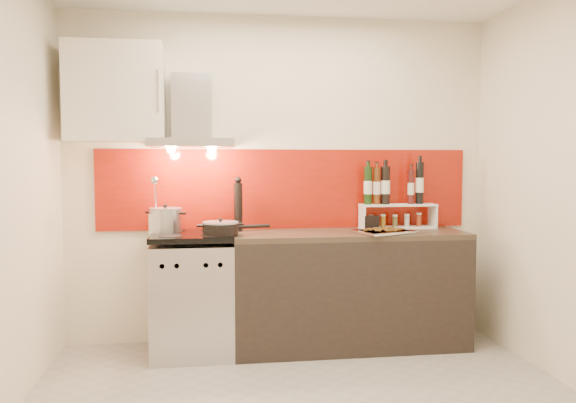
{
  "coord_description": "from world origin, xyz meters",
  "views": [
    {
      "loc": [
        -0.57,
        -3.11,
        1.44
      ],
      "look_at": [
        0.0,
        0.95,
        1.15
      ],
      "focal_mm": 35.0,
      "sensor_mm": 36.0,
      "label": 1
    }
  ],
  "objects": [
    {
      "name": "caddy_box",
      "position": [
        0.7,
        1.2,
        0.96
      ],
      "size": [
        0.13,
        0.07,
        0.11
      ],
      "primitive_type": "cube",
      "rotation": [
        0.0,
        0.0,
        0.11
      ],
      "color": "black",
      "rests_on": "counter"
    },
    {
      "name": "baking_tray",
      "position": [
        0.74,
        0.97,
        0.92
      ],
      "size": [
        0.5,
        0.45,
        0.03
      ],
      "color": "silver",
      "rests_on": "counter"
    },
    {
      "name": "backsplash",
      "position": [
        0.05,
        1.39,
        1.22
      ],
      "size": [
        3.0,
        0.02,
        0.64
      ],
      "primitive_type": "cube",
      "color": "maroon",
      "rests_on": "back_wall"
    },
    {
      "name": "upper_cabinet",
      "position": [
        -1.25,
        1.22,
        1.95
      ],
      "size": [
        0.7,
        0.35,
        0.72
      ],
      "primitive_type": "cube",
      "color": "silver",
      "rests_on": "back_wall"
    },
    {
      "name": "back_wall",
      "position": [
        0.0,
        1.4,
        1.3
      ],
      "size": [
        3.4,
        0.02,
        2.6
      ],
      "primitive_type": "cube",
      "color": "silver",
      "rests_on": "ground"
    },
    {
      "name": "counter",
      "position": [
        0.5,
        1.1,
        0.45
      ],
      "size": [
        1.8,
        0.6,
        0.9
      ],
      "color": "black",
      "rests_on": "ground"
    },
    {
      "name": "saute_pan",
      "position": [
        -0.49,
        0.99,
        0.96
      ],
      "size": [
        0.51,
        0.27,
        0.12
      ],
      "color": "black",
      "rests_on": "range_stove"
    },
    {
      "name": "step_shelf",
      "position": [
        0.91,
        1.26,
        1.14
      ],
      "size": [
        0.62,
        0.17,
        0.54
      ],
      "color": "white",
      "rests_on": "counter"
    },
    {
      "name": "range_stove",
      "position": [
        -0.7,
        1.1,
        0.44
      ],
      "size": [
        0.6,
        0.6,
        0.91
      ],
      "color": "#B7B7BA",
      "rests_on": "ground"
    },
    {
      "name": "stock_pot",
      "position": [
        -0.9,
        1.21,
        1.0
      ],
      "size": [
        0.25,
        0.25,
        0.22
      ],
      "color": "#B7B7BA",
      "rests_on": "range_stove"
    },
    {
      "name": "utensil_jar",
      "position": [
        -0.98,
        1.17,
        1.03
      ],
      "size": [
        0.09,
        0.14,
        0.44
      ],
      "color": "silver",
      "rests_on": "range_stove"
    },
    {
      "name": "range_hood",
      "position": [
        -0.7,
        1.24,
        1.74
      ],
      "size": [
        0.62,
        0.5,
        0.61
      ],
      "color": "#B7B7BA",
      "rests_on": "back_wall"
    },
    {
      "name": "pepper_mill",
      "position": [
        -0.35,
        1.25,
        1.11
      ],
      "size": [
        0.07,
        0.07,
        0.43
      ],
      "color": "black",
      "rests_on": "counter"
    }
  ]
}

